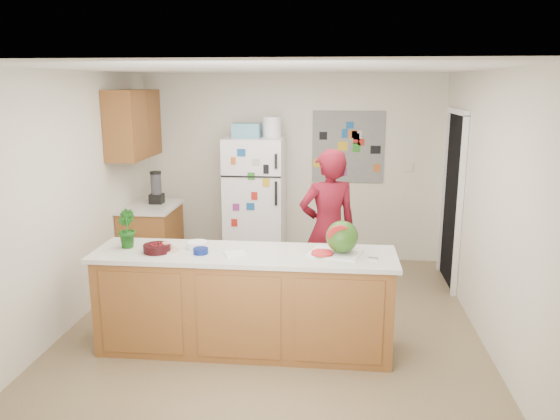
# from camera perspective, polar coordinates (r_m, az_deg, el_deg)

# --- Properties ---
(floor) EXTENTS (4.00, 4.50, 0.02)m
(floor) POSITION_cam_1_polar(r_m,az_deg,el_deg) (5.61, -0.73, -12.05)
(floor) COLOR brown
(floor) RESTS_ON ground
(wall_back) EXTENTS (4.00, 0.02, 2.50)m
(wall_back) POSITION_cam_1_polar(r_m,az_deg,el_deg) (7.41, 1.25, 4.38)
(wall_back) COLOR beige
(wall_back) RESTS_ON ground
(wall_left) EXTENTS (0.02, 4.50, 2.50)m
(wall_left) POSITION_cam_1_polar(r_m,az_deg,el_deg) (5.78, -20.97, 1.02)
(wall_left) COLOR beige
(wall_left) RESTS_ON ground
(wall_right) EXTENTS (0.02, 4.50, 2.50)m
(wall_right) POSITION_cam_1_polar(r_m,az_deg,el_deg) (5.36, 21.11, 0.10)
(wall_right) COLOR beige
(wall_right) RESTS_ON ground
(ceiling) EXTENTS (4.00, 4.50, 0.02)m
(ceiling) POSITION_cam_1_polar(r_m,az_deg,el_deg) (5.08, -0.81, 14.64)
(ceiling) COLOR white
(ceiling) RESTS_ON wall_back
(doorway) EXTENTS (0.03, 0.85, 2.04)m
(doorway) POSITION_cam_1_polar(r_m,az_deg,el_deg) (6.78, 17.63, 0.96)
(doorway) COLOR black
(doorway) RESTS_ON ground
(peninsula_base) EXTENTS (2.60, 0.62, 0.88)m
(peninsula_base) POSITION_cam_1_polar(r_m,az_deg,el_deg) (5.00, -3.72, -9.68)
(peninsula_base) COLOR brown
(peninsula_base) RESTS_ON floor
(peninsula_top) EXTENTS (2.68, 0.70, 0.04)m
(peninsula_top) POSITION_cam_1_polar(r_m,az_deg,el_deg) (4.84, -3.80, -4.65)
(peninsula_top) COLOR silver
(peninsula_top) RESTS_ON peninsula_base
(side_counter_base) EXTENTS (0.60, 0.80, 0.86)m
(side_counter_base) POSITION_cam_1_polar(r_m,az_deg,el_deg) (7.06, -13.23, -3.24)
(side_counter_base) COLOR brown
(side_counter_base) RESTS_ON floor
(side_counter_top) EXTENTS (0.64, 0.84, 0.04)m
(side_counter_top) POSITION_cam_1_polar(r_m,az_deg,el_deg) (6.95, -13.43, 0.32)
(side_counter_top) COLOR silver
(side_counter_top) RESTS_ON side_counter_base
(upper_cabinets) EXTENTS (0.35, 1.00, 0.80)m
(upper_cabinets) POSITION_cam_1_polar(r_m,az_deg,el_deg) (6.80, -15.07, 8.67)
(upper_cabinets) COLOR brown
(upper_cabinets) RESTS_ON wall_left
(refrigerator) EXTENTS (0.75, 0.70, 1.70)m
(refrigerator) POSITION_cam_1_polar(r_m,az_deg,el_deg) (7.16, -2.61, 0.81)
(refrigerator) COLOR silver
(refrigerator) RESTS_ON floor
(fridge_top_bin) EXTENTS (0.35, 0.28, 0.18)m
(fridge_top_bin) POSITION_cam_1_polar(r_m,az_deg,el_deg) (7.04, -3.50, 8.32)
(fridge_top_bin) COLOR #5999B2
(fridge_top_bin) RESTS_ON refrigerator
(photo_collage) EXTENTS (0.95, 0.01, 0.95)m
(photo_collage) POSITION_cam_1_polar(r_m,az_deg,el_deg) (7.33, 7.14, 6.55)
(photo_collage) COLOR slate
(photo_collage) RESTS_ON wall_back
(person) EXTENTS (0.73, 0.60, 1.73)m
(person) POSITION_cam_1_polar(r_m,az_deg,el_deg) (5.80, 5.02, -2.04)
(person) COLOR maroon
(person) RESTS_ON floor
(blender_appliance) EXTENTS (0.13, 0.13, 0.38)m
(blender_appliance) POSITION_cam_1_polar(r_m,az_deg,el_deg) (7.00, -12.81, 2.21)
(blender_appliance) COLOR black
(blender_appliance) RESTS_ON side_counter_top
(cutting_board) EXTENTS (0.50, 0.42, 0.01)m
(cutting_board) POSITION_cam_1_polar(r_m,az_deg,el_deg) (4.80, 5.74, -4.53)
(cutting_board) COLOR silver
(cutting_board) RESTS_ON peninsula_top
(watermelon) EXTENTS (0.28, 0.28, 0.28)m
(watermelon) POSITION_cam_1_polar(r_m,az_deg,el_deg) (4.77, 6.50, -2.80)
(watermelon) COLOR #1C5A12
(watermelon) RESTS_ON cutting_board
(watermelon_slice) EXTENTS (0.18, 0.18, 0.02)m
(watermelon_slice) POSITION_cam_1_polar(r_m,az_deg,el_deg) (4.74, 4.43, -4.49)
(watermelon_slice) COLOR red
(watermelon_slice) RESTS_ON cutting_board
(cherry_bowl) EXTENTS (0.28, 0.28, 0.07)m
(cherry_bowl) POSITION_cam_1_polar(r_m,az_deg,el_deg) (4.94, -12.72, -3.92)
(cherry_bowl) COLOR black
(cherry_bowl) RESTS_ON peninsula_top
(white_bowl) EXTENTS (0.22, 0.22, 0.06)m
(white_bowl) POSITION_cam_1_polar(r_m,az_deg,el_deg) (4.99, -8.63, -3.63)
(white_bowl) COLOR silver
(white_bowl) RESTS_ON peninsula_top
(cobalt_bowl) EXTENTS (0.15, 0.15, 0.05)m
(cobalt_bowl) POSITION_cam_1_polar(r_m,az_deg,el_deg) (4.83, -8.29, -4.25)
(cobalt_bowl) COLOR #071657
(cobalt_bowl) RESTS_ON peninsula_top
(plate) EXTENTS (0.23, 0.23, 0.02)m
(plate) POSITION_cam_1_polar(r_m,az_deg,el_deg) (4.97, -11.79, -4.09)
(plate) COLOR beige
(plate) RESTS_ON peninsula_top
(paper_towel) EXTENTS (0.23, 0.21, 0.02)m
(paper_towel) POSITION_cam_1_polar(r_m,az_deg,el_deg) (4.77, -4.72, -4.57)
(paper_towel) COLOR silver
(paper_towel) RESTS_ON peninsula_top
(keys) EXTENTS (0.09, 0.06, 0.01)m
(keys) POSITION_cam_1_polar(r_m,az_deg,el_deg) (4.71, 9.67, -5.00)
(keys) COLOR gray
(keys) RESTS_ON peninsula_top
(potted_plant) EXTENTS (0.24, 0.24, 0.34)m
(potted_plant) POSITION_cam_1_polar(r_m,az_deg,el_deg) (5.12, -15.80, -1.90)
(potted_plant) COLOR #104711
(potted_plant) RESTS_ON peninsula_top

